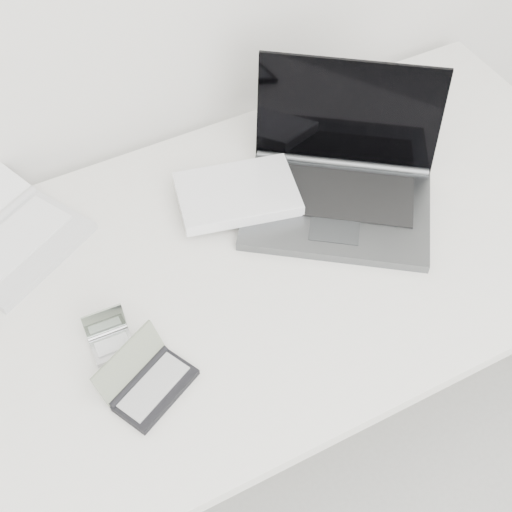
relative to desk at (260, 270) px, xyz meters
name	(u,v)px	position (x,y,z in m)	size (l,w,h in m)	color
desk	(260,270)	(0.00, 0.00, 0.00)	(1.60, 0.80, 0.73)	white
laptop_large	(314,185)	(0.17, 0.09, 0.09)	(0.57, 0.48, 0.26)	#535558
netbook_open_white	(3,234)	(-0.44, 0.27, 0.06)	(0.38, 0.41, 0.07)	silver
pda_silver	(110,339)	(-0.33, -0.06, 0.06)	(0.08, 0.08, 0.06)	#B8B8BC
palmtop_charcoal	(148,383)	(-0.31, -0.17, 0.06)	(0.18, 0.16, 0.08)	black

